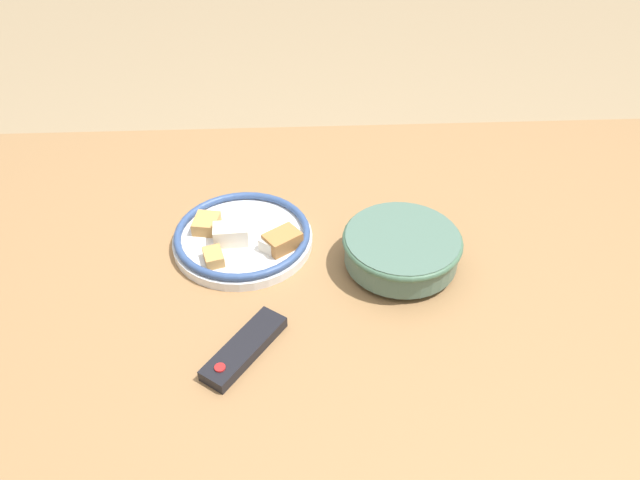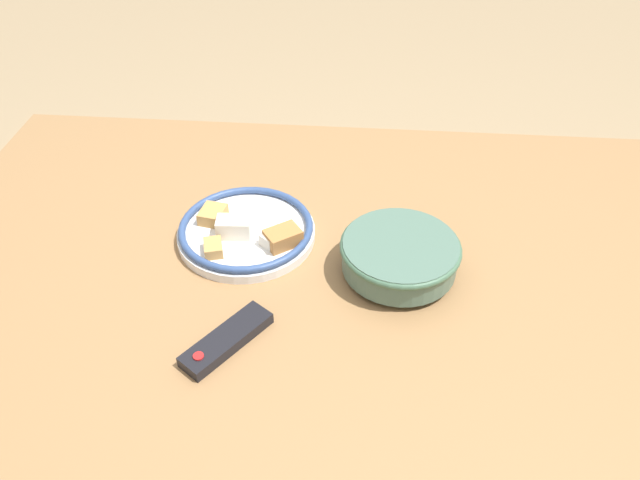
# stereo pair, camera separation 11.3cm
# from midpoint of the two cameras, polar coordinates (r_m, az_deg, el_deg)

# --- Properties ---
(ground_plane) EXTENTS (8.00, 8.00, 0.00)m
(ground_plane) POSITION_cam_midpoint_polar(r_m,az_deg,el_deg) (1.75, -0.96, -20.92)
(ground_plane) COLOR #9E8460
(dining_table) EXTENTS (1.58, 0.97, 0.77)m
(dining_table) POSITION_cam_midpoint_polar(r_m,az_deg,el_deg) (1.19, -1.32, -4.54)
(dining_table) COLOR olive
(dining_table) RESTS_ON ground_plane
(noodle_bowl) EXTENTS (0.21, 0.21, 0.07)m
(noodle_bowl) POSITION_cam_midpoint_polar(r_m,az_deg,el_deg) (1.10, 4.58, -0.85)
(noodle_bowl) COLOR #4C6B5B
(noodle_bowl) RESTS_ON dining_table
(food_plate) EXTENTS (0.26, 0.26, 0.05)m
(food_plate) POSITION_cam_midpoint_polar(r_m,az_deg,el_deg) (1.18, -9.81, 0.15)
(food_plate) COLOR white
(food_plate) RESTS_ON dining_table
(tv_remote) EXTENTS (0.13, 0.16, 0.02)m
(tv_remote) POSITION_cam_midpoint_polar(r_m,az_deg,el_deg) (0.99, -10.22, -9.86)
(tv_remote) COLOR black
(tv_remote) RESTS_ON dining_table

